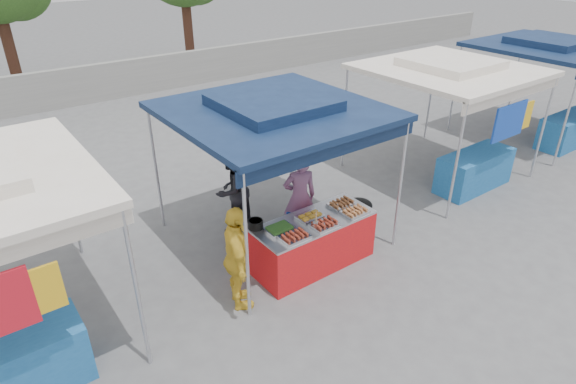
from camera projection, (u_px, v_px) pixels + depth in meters
ground_plane at (309, 261)px, 8.07m from camera, size 80.00×80.00×0.00m
back_wall at (97, 83)px, 15.58m from camera, size 40.00×0.25×1.20m
main_canopy at (274, 110)px, 7.64m from camera, size 3.20×3.20×2.57m
neighbor_stall_right at (461, 109)px, 10.08m from camera, size 3.20×3.20×2.57m
neighbor_stall_far at (558, 79)px, 12.18m from camera, size 3.20×3.20×2.57m
vendor_table at (314, 242)px, 7.80m from camera, size 2.00×0.80×0.85m
food_tray_fl at (295, 237)px, 7.11m from camera, size 0.42×0.30×0.07m
food_tray_fm at (324, 224)px, 7.41m from camera, size 0.42×0.30×0.07m
food_tray_fr at (355, 212)px, 7.75m from camera, size 0.42×0.30×0.07m
food_tray_bl at (280, 229)px, 7.30m from camera, size 0.42×0.30×0.07m
food_tray_bm at (310, 216)px, 7.63m from camera, size 0.42×0.30×0.07m
food_tray_br at (341, 204)px, 7.98m from camera, size 0.42×0.30×0.07m
cooking_pot at (256, 224)px, 7.36m from camera, size 0.23×0.23×0.14m
skewer_cup at (315, 225)px, 7.37m from camera, size 0.08×0.08×0.11m
wok_burner at (359, 215)px, 8.50m from camera, size 0.45×0.45×0.76m
crate_left at (277, 246)px, 8.17m from camera, size 0.53×0.37×0.32m
crate_right at (302, 233)px, 8.56m from camera, size 0.49×0.34×0.29m
crate_stacked at (302, 219)px, 8.43m from camera, size 0.46×0.33×0.28m
vendor_woman at (300, 197)px, 8.34m from camera, size 0.70×0.58×1.63m
helper_man at (232, 190)px, 8.61m from camera, size 0.93×0.83×1.59m
customer_person at (237, 259)px, 6.74m from camera, size 0.71×1.03×1.63m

